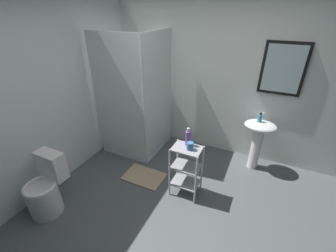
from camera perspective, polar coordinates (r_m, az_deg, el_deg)
The scene contains 12 objects.
ground_plane at distance 2.88m, azimuth 0.97°, elevation -23.87°, with size 4.20×4.20×0.02m, color #515557.
wall_back at distance 3.67m, azimuth 13.67°, elevation 11.57°, with size 4.20×0.14×2.50m.
wall_left at distance 3.20m, azimuth -30.71°, elevation 5.74°, with size 0.10×4.20×2.50m, color silver.
shower_stall at distance 3.84m, azimuth -7.54°, elevation 0.11°, with size 0.92×0.92×2.00m.
pedestal_sink at distance 3.56m, azimuth 22.44°, elevation -2.33°, with size 0.46×0.37×0.81m.
sink_faucet at distance 3.54m, azimuth 23.45°, elevation 2.48°, with size 0.03×0.03×0.10m, color silver.
toilet at distance 3.16m, azimuth -29.14°, elevation -14.25°, with size 0.37×0.49×0.76m.
storage_cart at distance 2.92m, azimuth 4.73°, elevation -10.66°, with size 0.38×0.28×0.74m.
hand_soap_bottle at distance 3.43m, azimuth 22.75°, elevation 1.96°, with size 0.06×0.06×0.14m.
conditioner_bottle_purple at distance 2.75m, azimuth 5.14°, elevation -3.04°, with size 0.06×0.06×0.24m.
rinse_cup at distance 2.69m, azimuth 5.77°, elevation -5.20°, with size 0.08×0.08×0.10m, color #3870B2.
bath_mat at distance 3.44m, azimuth -6.24°, elevation -12.87°, with size 0.60×0.40×0.02m, color tan.
Camera 1 is at (0.72, -1.61, 2.27)m, focal length 23.47 mm.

